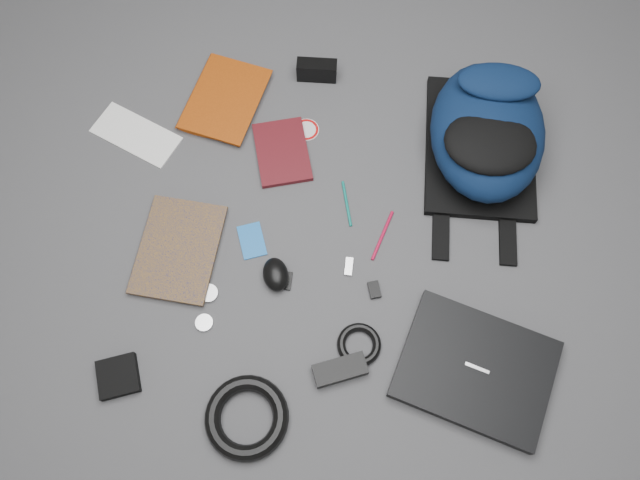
# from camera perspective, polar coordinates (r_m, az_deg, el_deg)

# --- Properties ---
(ground) EXTENTS (4.00, 4.00, 0.00)m
(ground) POSITION_cam_1_polar(r_m,az_deg,el_deg) (1.62, 0.00, -0.26)
(ground) COLOR #4F4F51
(ground) RESTS_ON ground
(backpack) EXTENTS (0.34, 0.48, 0.19)m
(backpack) POSITION_cam_1_polar(r_m,az_deg,el_deg) (1.71, 15.04, 9.63)
(backpack) COLOR black
(backpack) RESTS_ON ground
(laptop) EXTENTS (0.41, 0.35, 0.04)m
(laptop) POSITION_cam_1_polar(r_m,az_deg,el_deg) (1.56, 14.03, -11.40)
(laptop) COLOR black
(laptop) RESTS_ON ground
(textbook_red) EXTENTS (0.24, 0.29, 0.03)m
(textbook_red) POSITION_cam_1_polar(r_m,az_deg,el_deg) (1.86, -11.52, 13.25)
(textbook_red) COLOR #8D3308
(textbook_red) RESTS_ON ground
(comic_book) EXTENTS (0.21, 0.28, 0.02)m
(comic_book) POSITION_cam_1_polar(r_m,az_deg,el_deg) (1.67, -16.04, -0.32)
(comic_book) COLOR #AF770C
(comic_book) RESTS_ON ground
(envelope) EXTENTS (0.27, 0.19, 0.00)m
(envelope) POSITION_cam_1_polar(r_m,az_deg,el_deg) (1.83, -16.48, 9.22)
(envelope) COLOR white
(envelope) RESTS_ON ground
(dvd_case) EXTENTS (0.19, 0.23, 0.02)m
(dvd_case) POSITION_cam_1_polar(r_m,az_deg,el_deg) (1.73, -3.48, 8.02)
(dvd_case) COLOR #420C11
(dvd_case) RESTS_ON ground
(compact_camera) EXTENTS (0.12, 0.05, 0.06)m
(compact_camera) POSITION_cam_1_polar(r_m,az_deg,el_deg) (1.84, -0.29, 15.26)
(compact_camera) COLOR black
(compact_camera) RESTS_ON ground
(sticker_disc) EXTENTS (0.08, 0.08, 0.00)m
(sticker_disc) POSITION_cam_1_polar(r_m,az_deg,el_deg) (1.77, -1.25, 10.04)
(sticker_disc) COLOR white
(sticker_disc) RESTS_ON ground
(pen_teal) EXTENTS (0.04, 0.13, 0.01)m
(pen_teal) POSITION_cam_1_polar(r_m,az_deg,el_deg) (1.66, 2.46, 3.35)
(pen_teal) COLOR #0C7467
(pen_teal) RESTS_ON ground
(pen_red) EXTENTS (0.05, 0.14, 0.01)m
(pen_red) POSITION_cam_1_polar(r_m,az_deg,el_deg) (1.63, 5.73, 0.42)
(pen_red) COLOR #B70E35
(pen_red) RESTS_ON ground
(id_badge) EXTENTS (0.09, 0.11, 0.00)m
(id_badge) POSITION_cam_1_polar(r_m,az_deg,el_deg) (1.63, -6.25, -0.06)
(id_badge) COLOR blue
(id_badge) RESTS_ON ground
(usb_black) EXTENTS (0.02, 0.05, 0.01)m
(usb_black) POSITION_cam_1_polar(r_m,az_deg,el_deg) (1.58, -2.93, -3.76)
(usb_black) COLOR black
(usb_black) RESTS_ON ground
(usb_silver) EXTENTS (0.02, 0.05, 0.01)m
(usb_silver) POSITION_cam_1_polar(r_m,az_deg,el_deg) (1.59, 2.65, -2.44)
(usb_silver) COLOR silver
(usb_silver) RESTS_ON ground
(key_fob) EXTENTS (0.04, 0.05, 0.01)m
(key_fob) POSITION_cam_1_polar(r_m,az_deg,el_deg) (1.57, 4.99, -4.56)
(key_fob) COLOR black
(key_fob) RESTS_ON ground
(mouse) EXTENTS (0.09, 0.11, 0.05)m
(mouse) POSITION_cam_1_polar(r_m,az_deg,el_deg) (1.57, -4.08, -3.16)
(mouse) COLOR black
(mouse) RESTS_ON ground
(headphone_left) EXTENTS (0.06, 0.06, 0.01)m
(headphone_left) POSITION_cam_1_polar(r_m,az_deg,el_deg) (1.57, -10.54, -7.46)
(headphone_left) COLOR silver
(headphone_left) RESTS_ON ground
(headphone_right) EXTENTS (0.06, 0.06, 0.01)m
(headphone_right) POSITION_cam_1_polar(r_m,az_deg,el_deg) (1.59, -10.14, -4.82)
(headphone_right) COLOR #B0B0B2
(headphone_right) RESTS_ON ground
(cable_coil) EXTENTS (0.13, 0.13, 0.02)m
(cable_coil) POSITION_cam_1_polar(r_m,az_deg,el_deg) (1.53, 3.59, -9.52)
(cable_coil) COLOR black
(cable_coil) RESTS_ON ground
(power_brick) EXTENTS (0.14, 0.10, 0.03)m
(power_brick) POSITION_cam_1_polar(r_m,az_deg,el_deg) (1.51, 1.84, -11.77)
(power_brick) COLOR black
(power_brick) RESTS_ON ground
(power_cord_coil) EXTENTS (0.22, 0.22, 0.04)m
(power_cord_coil) POSITION_cam_1_polar(r_m,az_deg,el_deg) (1.51, -6.71, -15.82)
(power_cord_coil) COLOR black
(power_cord_coil) RESTS_ON ground
(pouch) EXTENTS (0.12, 0.12, 0.02)m
(pouch) POSITION_cam_1_polar(r_m,az_deg,el_deg) (1.59, -17.97, -11.78)
(pouch) COLOR black
(pouch) RESTS_ON ground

